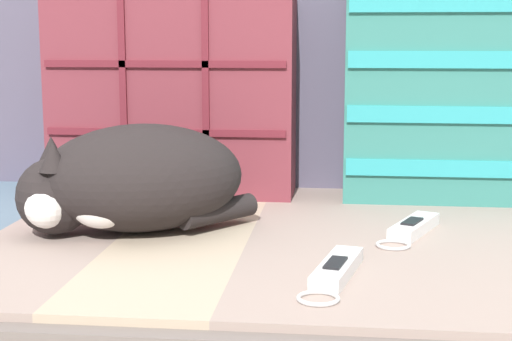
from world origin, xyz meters
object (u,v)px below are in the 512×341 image
Objects in this scene: game_remote_near at (336,270)px; couch at (315,339)px; game_remote_far at (412,228)px; throw_pillow_striped at (472,85)px; sleeping_cat at (130,181)px; throw_pillow_quilted at (173,96)px.

couch is at bearing 97.43° from game_remote_near.
throw_pillow_striped is at bearing 65.95° from game_remote_far.
throw_pillow_striped reaches higher than game_remote_near.
couch is at bearing 11.33° from sleeping_cat.
throw_pillow_striped reaches higher than couch.
game_remote_near and game_remote_far have the same top height.
throw_pillow_quilted is 2.37× the size of game_remote_far.
sleeping_cat is 1.81× the size of game_remote_near.
sleeping_cat is 0.37m from game_remote_near.
couch is 4.10× the size of throw_pillow_striped.
couch is 0.38m from sleeping_cat.
sleeping_cat is 1.93× the size of game_remote_far.
game_remote_near reaches higher than couch.
sleeping_cat is (-0.54, -0.29, -0.13)m from throw_pillow_striped.
game_remote_far is at bearing -32.26° from throw_pillow_quilted.
throw_pillow_quilted is 1.01× the size of throw_pillow_striped.
throw_pillow_quilted reaches higher than game_remote_far.
throw_pillow_striped is 0.63m from sleeping_cat.
game_remote_near is (0.31, -0.49, -0.17)m from throw_pillow_quilted.
game_remote_far is at bearing 64.14° from game_remote_near.
throw_pillow_striped is 1.22× the size of sleeping_cat.
throw_pillow_striped is (0.54, -0.00, 0.02)m from throw_pillow_quilted.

